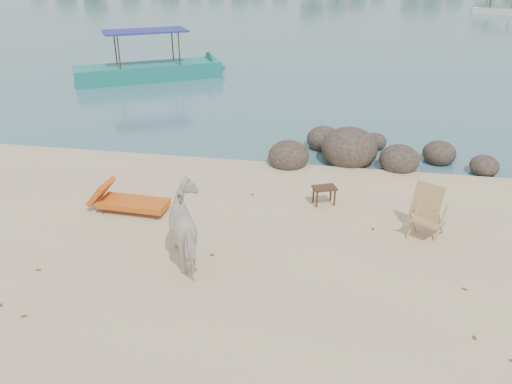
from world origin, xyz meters
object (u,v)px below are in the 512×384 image
cow (190,227)px  deck_chair (428,215)px  lounge_chair (133,201)px  boat_near (146,39)px  side_table (324,197)px  boulders (358,152)px

cow → deck_chair: cow is taller
lounge_chair → boat_near: size_ratio=0.26×
side_table → boat_near: (-8.95, 11.80, 1.63)m
boulders → cow: cow is taller
lounge_chair → deck_chair: 6.56m
lounge_chair → cow: bearing=-38.4°
lounge_chair → deck_chair: size_ratio=1.89×
side_table → boat_near: bearing=104.5°
lounge_chair → deck_chair: deck_chair is taller
side_table → boat_near: 14.90m
cow → side_table: 3.77m
side_table → lounge_chair: bearing=172.1°
lounge_chair → boat_near: bearing=112.4°
boulders → lounge_chair: size_ratio=3.19×
lounge_chair → side_table: bearing=17.7°
boulders → deck_chair: 4.48m
side_table → lounge_chair: lounge_chair is taller
boulders → boat_near: (-9.76, 8.68, 1.62)m
deck_chair → side_table: bearing=-177.0°
boat_near → boulders: bearing=-72.4°
cow → deck_chair: 4.95m
boulders → cow: 6.79m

